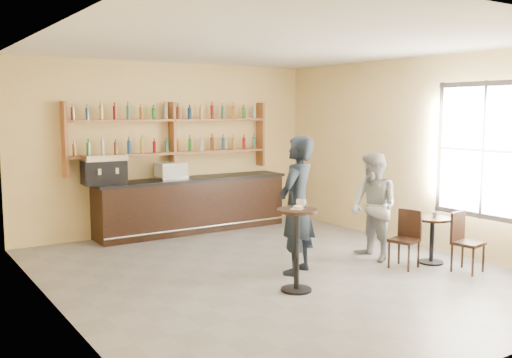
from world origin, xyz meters
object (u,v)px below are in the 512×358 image
pastry_case (171,171)px  cafe_table (432,240)px  bar_counter (192,205)px  chair_south (468,243)px  patron_second (374,206)px  man_main (297,205)px  pedestal_table (297,250)px  chair_west (404,240)px  espresso_machine (104,169)px

pastry_case → cafe_table: 4.79m
bar_counter → chair_south: bar_counter is taller
patron_second → man_main: bearing=-86.4°
bar_counter → man_main: (-0.06, -3.35, 0.46)m
pedestal_table → patron_second: (1.93, 0.58, 0.30)m
bar_counter → pastry_case: pastry_case is taller
cafe_table → chair_west: 0.56m
man_main → chair_south: 2.51m
espresso_machine → man_main: 3.74m
bar_counter → chair_west: 4.25m
bar_counter → cafe_table: (1.96, -4.06, -0.16)m
espresso_machine → chair_west: size_ratio=0.85×
pastry_case → man_main: man_main is taller
pastry_case → pedestal_table: bearing=-98.3°
pastry_case → espresso_machine: bearing=173.5°
cafe_table → chair_south: 0.61m
cafe_table → man_main: bearing=160.7°
chair_west → chair_south: size_ratio=0.99×
man_main → patron_second: bearing=149.2°
pedestal_table → cafe_table: pedestal_table is taller
bar_counter → chair_south: size_ratio=4.43×
pedestal_table → patron_second: patron_second is taller
espresso_machine → chair_south: bearing=-46.6°
man_main → pedestal_table: bearing=24.6°
espresso_machine → patron_second: (3.07, -3.42, -0.45)m
bar_counter → pedestal_table: size_ratio=3.58×
bar_counter → pedestal_table: pedestal_table is taller
espresso_machine → chair_south: 6.02m
espresso_machine → chair_west: 5.15m
bar_counter → chair_west: size_ratio=4.50×
cafe_table → pedestal_table: bearing=178.7°
bar_counter → pastry_case: (-0.43, 0.00, 0.67)m
espresso_machine → cafe_table: size_ratio=1.02×
pastry_case → cafe_table: size_ratio=0.74×
cafe_table → patron_second: (-0.59, 0.64, 0.48)m
man_main → chair_west: man_main is taller
bar_counter → man_main: bearing=-91.0°
espresso_machine → man_main: man_main is taller
pastry_case → chair_south: 5.32m
chair_south → chair_west: bearing=123.0°
pastry_case → chair_south: pastry_case is taller
pastry_case → man_main: 3.38m
cafe_table → chair_west: (-0.55, 0.05, 0.07)m
bar_counter → pedestal_table: (-0.56, -4.00, 0.02)m
cafe_table → chair_west: chair_west is taller
pedestal_table → chair_south: 2.66m
chair_south → bar_counter: bearing=103.7°
pedestal_table → cafe_table: bearing=-1.3°
bar_counter → man_main: 3.38m
man_main → pastry_case: bearing=-111.6°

